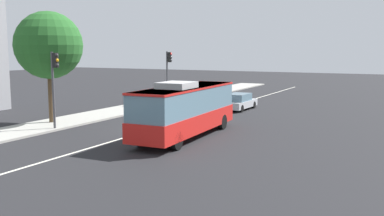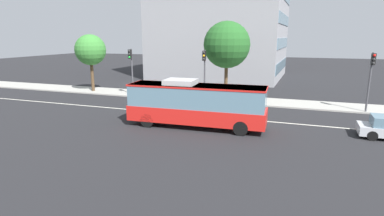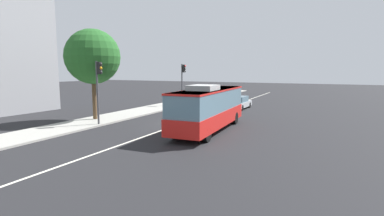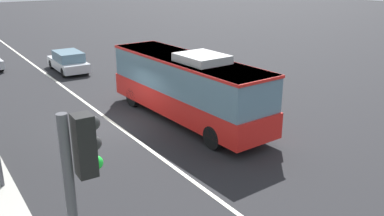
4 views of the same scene
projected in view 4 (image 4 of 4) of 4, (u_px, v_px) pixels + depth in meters
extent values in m
plane|color=black|center=(114.00, 124.00, 19.59)|extent=(160.00, 160.00, 0.00)
cube|color=silver|center=(114.00, 124.00, 19.59)|extent=(76.00, 0.16, 0.01)
cube|color=red|center=(186.00, 101.00, 19.81)|extent=(10.10, 2.92, 1.10)
cube|color=slate|center=(186.00, 74.00, 19.38)|extent=(9.89, 2.84, 1.58)
cube|color=red|center=(186.00, 59.00, 19.14)|extent=(10.00, 2.89, 0.12)
cube|color=#B2B2B2|center=(202.00, 58.00, 18.15)|extent=(2.27, 1.89, 0.36)
cylinder|color=black|center=(133.00, 97.00, 21.93)|extent=(1.01, 0.34, 1.00)
cylinder|color=black|center=(167.00, 90.00, 23.17)|extent=(1.01, 0.34, 1.00)
cylinder|color=black|center=(213.00, 137.00, 16.77)|extent=(1.01, 0.34, 1.00)
cylinder|color=black|center=(252.00, 126.00, 18.01)|extent=(1.01, 0.34, 1.00)
cube|color=#B7BABF|center=(68.00, 64.00, 29.36)|extent=(4.53, 1.88, 0.60)
cube|color=slate|center=(68.00, 56.00, 28.96)|extent=(2.55, 1.70, 0.64)
cylinder|color=black|center=(51.00, 64.00, 30.20)|extent=(0.64, 0.23, 0.64)
cylinder|color=black|center=(73.00, 62.00, 31.03)|extent=(0.64, 0.23, 0.64)
cylinder|color=black|center=(64.00, 72.00, 27.83)|extent=(0.64, 0.23, 0.64)
cylinder|color=black|center=(86.00, 69.00, 28.65)|extent=(0.64, 0.23, 0.64)
cylinder|color=black|center=(1.00, 66.00, 29.52)|extent=(0.65, 0.24, 0.64)
cube|color=black|center=(84.00, 146.00, 5.98)|extent=(0.33, 0.29, 0.96)
sphere|color=#2D2D2D|center=(93.00, 123.00, 5.95)|extent=(0.22, 0.22, 0.22)
sphere|color=#2D2D2D|center=(94.00, 143.00, 6.05)|extent=(0.22, 0.22, 0.22)
sphere|color=#1ED838|center=(96.00, 163.00, 6.16)|extent=(0.22, 0.22, 0.22)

